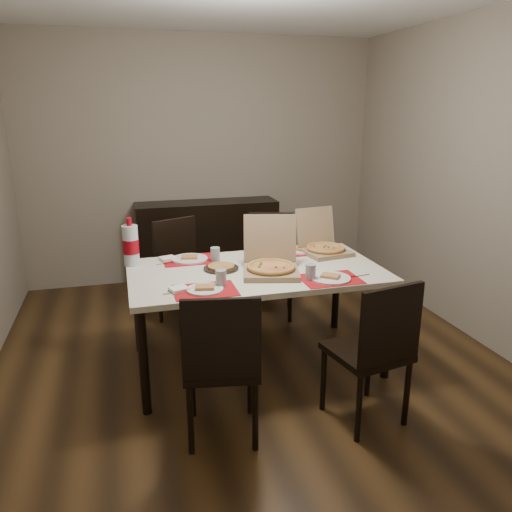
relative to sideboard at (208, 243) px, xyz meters
name	(u,v)px	position (x,y,z in m)	size (l,w,h in m)	color
ground	(249,356)	(0.00, -1.78, -0.46)	(3.80, 4.00, 0.02)	#3F2913
room_walls	(234,125)	(0.00, -1.35, 1.28)	(3.84, 4.02, 2.62)	gray
sideboard	(208,243)	(0.00, 0.00, 0.00)	(1.50, 0.40, 0.90)	black
dining_table	(256,278)	(0.02, -1.91, 0.23)	(1.80, 1.00, 0.75)	beige
chair_near_left	(221,361)	(-0.41, -2.74, 0.06)	(0.49, 0.49, 0.93)	black
chair_near_right	(375,347)	(0.50, -2.82, 0.06)	(0.49, 0.49, 0.93)	black
chair_far_left	(182,267)	(-0.40, -0.99, 0.06)	(0.55, 0.55, 0.93)	black
chair_far_right	(271,259)	(0.42, -0.96, 0.06)	(0.53, 0.53, 0.93)	black
setting_near_left	(206,286)	(-0.39, -2.23, 0.32)	(0.46, 0.30, 0.11)	#B50C13
setting_near_right	(325,277)	(0.42, -2.25, 0.32)	(0.50, 0.30, 0.11)	#B50C13
setting_far_left	(193,258)	(-0.38, -1.58, 0.32)	(0.47, 0.30, 0.11)	#B50C13
setting_far_right	(294,250)	(0.43, -1.57, 0.32)	(0.46, 0.30, 0.11)	#B50C13
napkin_loose	(261,268)	(0.05, -1.92, 0.31)	(0.12, 0.11, 0.02)	white
pizza_box_center	(271,265)	(0.10, -2.01, 0.36)	(0.47, 0.50, 0.38)	#8A6F4F
pizza_box_right	(323,246)	(0.65, -1.65, 0.36)	(0.39, 0.42, 0.34)	#8A6F4F
faina_plate	(221,268)	(-0.22, -1.85, 0.31)	(0.25, 0.25, 0.03)	black
dip_bowl	(273,260)	(0.19, -1.78, 0.32)	(0.14, 0.14, 0.03)	white
soda_bottle	(131,245)	(-0.83, -1.57, 0.45)	(0.12, 0.12, 0.36)	silver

